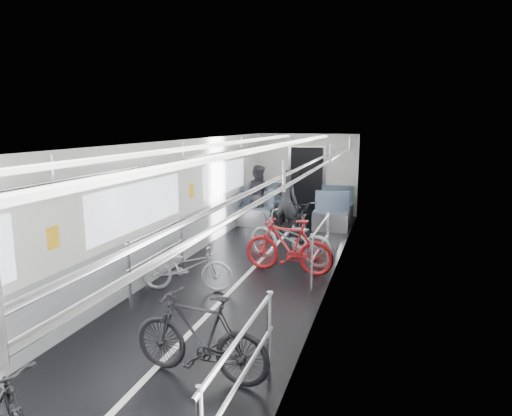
{
  "coord_description": "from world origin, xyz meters",
  "views": [
    {
      "loc": [
        2.44,
        -6.44,
        2.73
      ],
      "look_at": [
        0.0,
        1.69,
        1.13
      ],
      "focal_mm": 32.0,
      "sensor_mm": 36.0,
      "label": 1
    }
  ],
  "objects_px": {
    "bike_right_mid": "(290,238)",
    "bike_aisle": "(300,218)",
    "bike_right_near": "(200,336)",
    "person_seated": "(258,195)",
    "bike_left_far": "(186,267)",
    "bike_right_far": "(288,246)",
    "person_standing": "(286,202)"
  },
  "relations": [
    {
      "from": "bike_right_mid",
      "to": "bike_aisle",
      "type": "relative_size",
      "value": 1.07
    },
    {
      "from": "bike_right_near",
      "to": "person_seated",
      "type": "bearing_deg",
      "value": -162.94
    },
    {
      "from": "bike_left_far",
      "to": "person_seated",
      "type": "distance_m",
      "value": 5.15
    },
    {
      "from": "bike_left_far",
      "to": "bike_right_mid",
      "type": "height_order",
      "value": "bike_right_mid"
    },
    {
      "from": "bike_aisle",
      "to": "bike_right_far",
      "type": "bearing_deg",
      "value": -102.02
    },
    {
      "from": "bike_right_mid",
      "to": "bike_aisle",
      "type": "xyz_separation_m",
      "value": [
        -0.22,
        2.14,
        -0.03
      ]
    },
    {
      "from": "bike_right_far",
      "to": "person_seated",
      "type": "xyz_separation_m",
      "value": [
        -1.7,
        3.76,
        0.3
      ]
    },
    {
      "from": "person_standing",
      "to": "person_seated",
      "type": "bearing_deg",
      "value": -30.62
    },
    {
      "from": "bike_right_far",
      "to": "bike_aisle",
      "type": "xyz_separation_m",
      "value": [
        -0.34,
        2.74,
        -0.04
      ]
    },
    {
      "from": "bike_right_far",
      "to": "person_seated",
      "type": "distance_m",
      "value": 4.14
    },
    {
      "from": "bike_right_far",
      "to": "bike_aisle",
      "type": "bearing_deg",
      "value": -166.93
    },
    {
      "from": "bike_right_near",
      "to": "person_standing",
      "type": "xyz_separation_m",
      "value": [
        -0.58,
        6.56,
        0.32
      ]
    },
    {
      "from": "bike_right_near",
      "to": "bike_aisle",
      "type": "height_order",
      "value": "bike_right_near"
    },
    {
      "from": "bike_right_near",
      "to": "person_seated",
      "type": "height_order",
      "value": "person_seated"
    },
    {
      "from": "person_standing",
      "to": "bike_right_mid",
      "type": "bearing_deg",
      "value": 117.04
    },
    {
      "from": "person_seated",
      "to": "bike_right_mid",
      "type": "bearing_deg",
      "value": 130.37
    },
    {
      "from": "bike_right_near",
      "to": "bike_right_mid",
      "type": "height_order",
      "value": "bike_right_mid"
    },
    {
      "from": "bike_right_mid",
      "to": "bike_aisle",
      "type": "bearing_deg",
      "value": -155.23
    },
    {
      "from": "bike_left_far",
      "to": "person_seated",
      "type": "bearing_deg",
      "value": -6.54
    },
    {
      "from": "bike_aisle",
      "to": "person_standing",
      "type": "relative_size",
      "value": 1.1
    },
    {
      "from": "bike_aisle",
      "to": "person_seated",
      "type": "bearing_deg",
      "value": 124.24
    },
    {
      "from": "bike_right_mid",
      "to": "person_standing",
      "type": "height_order",
      "value": "person_standing"
    },
    {
      "from": "bike_right_mid",
      "to": "person_seated",
      "type": "xyz_separation_m",
      "value": [
        -1.59,
        3.16,
        0.31
      ]
    },
    {
      "from": "bike_left_far",
      "to": "person_seated",
      "type": "height_order",
      "value": "person_seated"
    },
    {
      "from": "bike_right_near",
      "to": "person_seated",
      "type": "xyz_separation_m",
      "value": [
        -1.57,
        7.47,
        0.32
      ]
    },
    {
      "from": "bike_left_far",
      "to": "bike_right_far",
      "type": "distance_m",
      "value": 1.96
    },
    {
      "from": "bike_right_near",
      "to": "bike_right_mid",
      "type": "bearing_deg",
      "value": -175.06
    },
    {
      "from": "bike_right_far",
      "to": "bike_aisle",
      "type": "relative_size",
      "value": 0.95
    },
    {
      "from": "bike_aisle",
      "to": "person_seated",
      "type": "xyz_separation_m",
      "value": [
        -1.37,
        1.02,
        0.34
      ]
    },
    {
      "from": "person_standing",
      "to": "person_seated",
      "type": "xyz_separation_m",
      "value": [
        -0.99,
        0.92,
        -0.0
      ]
    },
    {
      "from": "person_seated",
      "to": "bike_left_far",
      "type": "bearing_deg",
      "value": 107.02
    },
    {
      "from": "bike_right_mid",
      "to": "person_standing",
      "type": "xyz_separation_m",
      "value": [
        -0.6,
        2.24,
        0.31
      ]
    }
  ]
}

